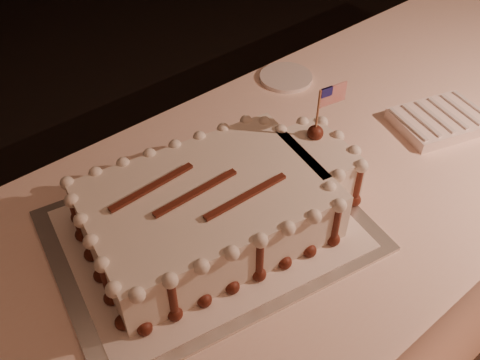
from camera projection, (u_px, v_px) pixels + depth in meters
banquet_table at (300, 274)px, 1.44m from camera, size 2.40×0.80×0.75m
cake_board at (209, 231)px, 1.05m from camera, size 0.66×0.54×0.01m
doily at (209, 229)px, 1.05m from camera, size 0.59×0.49×0.00m
sheet_cake at (222, 204)px, 1.03m from camera, size 0.58×0.39×0.22m
napkin_stack at (440, 120)px, 1.30m from camera, size 0.25×0.21×0.03m
side_plate at (286, 77)px, 1.45m from camera, size 0.14×0.14×0.01m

